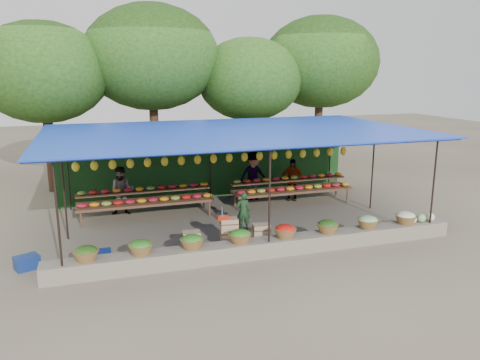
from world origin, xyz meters
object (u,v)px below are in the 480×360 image
object	(u,v)px
weighing_scale	(222,216)
blue_crate_front	(100,257)
vendor_seated	(243,211)
crate_counter	(228,235)
blue_crate_back	(27,262)

from	to	relation	value
weighing_scale	blue_crate_front	bearing A→B (deg)	-177.71
vendor_seated	blue_crate_front	distance (m)	4.29
crate_counter	vendor_seated	bearing A→B (deg)	55.57
crate_counter	blue_crate_front	size ratio (longest dim) A/B	4.57
crate_counter	blue_crate_back	size ratio (longest dim) A/B	4.54
crate_counter	blue_crate_back	xyz separation A→B (m)	(-4.88, 0.06, -0.15)
weighing_scale	vendor_seated	size ratio (longest dim) A/B	0.31
vendor_seated	blue_crate_back	size ratio (longest dim) A/B	2.11
vendor_seated	blue_crate_back	distance (m)	5.82
weighing_scale	blue_crate_back	bearing A→B (deg)	179.22
crate_counter	vendor_seated	size ratio (longest dim) A/B	2.15
crate_counter	blue_crate_back	world-z (taller)	crate_counter
vendor_seated	blue_crate_front	world-z (taller)	vendor_seated
blue_crate_back	weighing_scale	bearing A→B (deg)	-24.35
crate_counter	weighing_scale	xyz separation A→B (m)	(-0.16, -0.00, 0.54)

